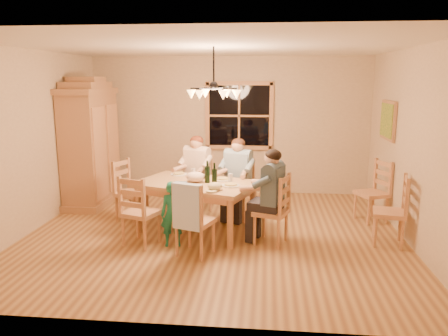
# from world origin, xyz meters

# --- Properties ---
(floor) EXTENTS (5.50, 5.50, 0.00)m
(floor) POSITION_xyz_m (0.00, 0.00, 0.00)
(floor) COLOR brown
(floor) RESTS_ON ground
(ceiling) EXTENTS (5.50, 5.00, 0.02)m
(ceiling) POSITION_xyz_m (0.00, 0.00, 2.70)
(ceiling) COLOR white
(ceiling) RESTS_ON wall_back
(wall_back) EXTENTS (5.50, 0.02, 2.70)m
(wall_back) POSITION_xyz_m (0.00, 2.50, 1.35)
(wall_back) COLOR tan
(wall_back) RESTS_ON floor
(wall_left) EXTENTS (0.02, 5.00, 2.70)m
(wall_left) POSITION_xyz_m (-2.75, 0.00, 1.35)
(wall_left) COLOR tan
(wall_left) RESTS_ON floor
(wall_right) EXTENTS (0.02, 5.00, 2.70)m
(wall_right) POSITION_xyz_m (2.75, 0.00, 1.35)
(wall_right) COLOR tan
(wall_right) RESTS_ON floor
(window) EXTENTS (1.30, 0.06, 1.30)m
(window) POSITION_xyz_m (0.20, 2.47, 1.55)
(window) COLOR black
(window) RESTS_ON wall_back
(painting) EXTENTS (0.06, 0.78, 0.64)m
(painting) POSITION_xyz_m (2.71, 1.20, 1.60)
(painting) COLOR #9F6C45
(painting) RESTS_ON wall_right
(chandelier) EXTENTS (0.77, 0.68, 0.71)m
(chandelier) POSITION_xyz_m (-0.00, 0.00, 2.08)
(chandelier) COLOR black
(chandelier) RESTS_ON ceiling
(armoire) EXTENTS (0.66, 1.40, 2.30)m
(armoire) POSITION_xyz_m (-2.42, 1.38, 1.06)
(armoire) COLOR #9F6C45
(armoire) RESTS_ON floor
(dining_table) EXTENTS (1.95, 1.55, 0.76)m
(dining_table) POSITION_xyz_m (-0.29, 0.08, 0.66)
(dining_table) COLOR #AE7A4D
(dining_table) RESTS_ON floor
(chair_far_left) EXTENTS (0.55, 0.54, 0.99)m
(chair_far_left) POSITION_xyz_m (-0.42, 0.98, 0.30)
(chair_far_left) COLOR #B17C4E
(chair_far_left) RESTS_ON floor
(chair_far_right) EXTENTS (0.55, 0.54, 0.99)m
(chair_far_right) POSITION_xyz_m (0.30, 0.73, 0.30)
(chair_far_right) COLOR #B17C4E
(chair_far_right) RESTS_ON floor
(chair_near_left) EXTENTS (0.55, 0.54, 0.99)m
(chair_near_left) POSITION_xyz_m (-0.96, -0.54, 0.30)
(chair_near_left) COLOR #B17C4E
(chair_near_left) RESTS_ON floor
(chair_near_right) EXTENTS (0.55, 0.54, 0.99)m
(chair_near_right) POSITION_xyz_m (-0.15, -0.82, 0.30)
(chair_near_right) COLOR #B17C4E
(chair_near_right) RESTS_ON floor
(chair_end_left) EXTENTS (0.54, 0.55, 0.99)m
(chair_end_left) POSITION_xyz_m (-1.40, 0.48, 0.30)
(chair_end_left) COLOR #B17C4E
(chair_end_left) RESTS_ON floor
(chair_end_right) EXTENTS (0.54, 0.55, 0.99)m
(chair_end_right) POSITION_xyz_m (0.83, -0.32, 0.30)
(chair_end_right) COLOR #B17C4E
(chair_end_right) RESTS_ON floor
(adult_woman) EXTENTS (0.50, 0.52, 0.87)m
(adult_woman) POSITION_xyz_m (-0.42, 0.98, 0.84)
(adult_woman) COLOR beige
(adult_woman) RESTS_ON floor
(adult_plaid_man) EXTENTS (0.50, 0.52, 0.87)m
(adult_plaid_man) POSITION_xyz_m (0.30, 0.73, 0.84)
(adult_plaid_man) COLOR #2D5D7D
(adult_plaid_man) RESTS_ON floor
(adult_slate_man) EXTENTS (0.52, 0.50, 0.87)m
(adult_slate_man) POSITION_xyz_m (0.83, -0.32, 0.84)
(adult_slate_man) COLOR #465D70
(adult_slate_man) RESTS_ON floor
(towel) EXTENTS (0.39, 0.22, 0.58)m
(towel) POSITION_xyz_m (-0.22, -1.00, 0.70)
(towel) COLOR #B9D3FA
(towel) RESTS_ON chair_near_right
(wine_bottle_a) EXTENTS (0.08, 0.08, 0.33)m
(wine_bottle_a) POSITION_xyz_m (-0.11, 0.06, 0.93)
(wine_bottle_a) COLOR black
(wine_bottle_a) RESTS_ON dining_table
(wine_bottle_b) EXTENTS (0.08, 0.08, 0.33)m
(wine_bottle_b) POSITION_xyz_m (0.02, -0.11, 0.93)
(wine_bottle_b) COLOR black
(wine_bottle_b) RESTS_ON dining_table
(plate_woman) EXTENTS (0.26, 0.26, 0.02)m
(plate_woman) POSITION_xyz_m (-0.63, 0.53, 0.77)
(plate_woman) COLOR white
(plate_woman) RESTS_ON dining_table
(plate_plaid) EXTENTS (0.26, 0.26, 0.02)m
(plate_plaid) POSITION_xyz_m (0.10, 0.22, 0.77)
(plate_plaid) COLOR white
(plate_plaid) RESTS_ON dining_table
(plate_slate) EXTENTS (0.26, 0.26, 0.02)m
(plate_slate) POSITION_xyz_m (0.25, -0.13, 0.77)
(plate_slate) COLOR white
(plate_slate) RESTS_ON dining_table
(wine_glass_a) EXTENTS (0.06, 0.06, 0.14)m
(wine_glass_a) POSITION_xyz_m (-0.37, 0.37, 0.83)
(wine_glass_a) COLOR silver
(wine_glass_a) RESTS_ON dining_table
(wine_glass_b) EXTENTS (0.06, 0.06, 0.14)m
(wine_glass_b) POSITION_xyz_m (0.23, 0.07, 0.83)
(wine_glass_b) COLOR silver
(wine_glass_b) RESTS_ON dining_table
(cap) EXTENTS (0.20, 0.20, 0.11)m
(cap) POSITION_xyz_m (0.06, -0.37, 0.82)
(cap) COLOR tan
(cap) RESTS_ON dining_table
(napkin) EXTENTS (0.22, 0.19, 0.03)m
(napkin) POSITION_xyz_m (-0.49, -0.09, 0.78)
(napkin) COLOR slate
(napkin) RESTS_ON dining_table
(cloth_bundle) EXTENTS (0.28, 0.22, 0.15)m
(cloth_bundle) POSITION_xyz_m (-0.29, 0.08, 0.84)
(cloth_bundle) COLOR beige
(cloth_bundle) RESTS_ON dining_table
(child) EXTENTS (0.36, 0.27, 0.90)m
(child) POSITION_xyz_m (-0.51, -0.54, 0.45)
(child) COLOR #1A765E
(child) RESTS_ON floor
(chair_spare_front) EXTENTS (0.50, 0.52, 0.99)m
(chair_spare_front) POSITION_xyz_m (2.45, -0.20, 0.30)
(chair_spare_front) COLOR #B17C4E
(chair_spare_front) RESTS_ON floor
(chair_spare_back) EXTENTS (0.56, 0.57, 0.99)m
(chair_spare_back) POSITION_xyz_m (2.45, 0.84, 0.30)
(chair_spare_back) COLOR #B17C4E
(chair_spare_back) RESTS_ON floor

